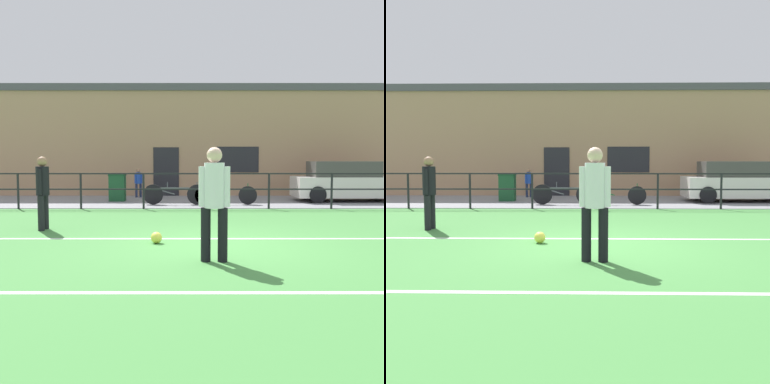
% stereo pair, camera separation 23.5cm
% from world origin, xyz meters
% --- Properties ---
extents(ground, '(60.00, 44.00, 0.04)m').
position_xyz_m(ground, '(0.00, 0.00, -0.02)').
color(ground, '#478C42').
extents(field_line_touchline, '(36.00, 0.11, 0.00)m').
position_xyz_m(field_line_touchline, '(0.00, 0.68, 0.00)').
color(field_line_touchline, white).
rests_on(field_line_touchline, ground).
extents(field_line_hash, '(36.00, 0.11, 0.00)m').
position_xyz_m(field_line_hash, '(0.00, -2.89, 0.00)').
color(field_line_hash, white).
rests_on(field_line_hash, ground).
extents(pavement_strip, '(48.00, 5.00, 0.02)m').
position_xyz_m(pavement_strip, '(0.00, 8.50, 0.01)').
color(pavement_strip, gray).
rests_on(pavement_strip, ground).
extents(perimeter_fence, '(36.07, 0.07, 1.15)m').
position_xyz_m(perimeter_fence, '(0.00, 6.00, 0.75)').
color(perimeter_fence, black).
rests_on(perimeter_fence, ground).
extents(clubhouse_facade, '(28.00, 2.56, 4.81)m').
position_xyz_m(clubhouse_facade, '(-0.00, 12.20, 2.41)').
color(clubhouse_facade, tan).
rests_on(clubhouse_facade, ground).
extents(player_goalkeeper, '(0.29, 0.45, 1.64)m').
position_xyz_m(player_goalkeeper, '(-3.79, 1.80, 0.93)').
color(player_goalkeeper, black).
rests_on(player_goalkeeper, ground).
extents(player_striker, '(0.48, 0.31, 1.76)m').
position_xyz_m(player_striker, '(-0.11, -1.28, 1.00)').
color(player_striker, black).
rests_on(player_striker, ground).
extents(soccer_ball_spare, '(0.21, 0.21, 0.21)m').
position_xyz_m(soccer_ball_spare, '(-1.12, 0.21, 0.11)').
color(soccer_ball_spare, '#E5E04C').
rests_on(soccer_ball_spare, ground).
extents(spectator_child, '(0.31, 0.21, 1.18)m').
position_xyz_m(spectator_child, '(-2.67, 10.15, 0.69)').
color(spectator_child, '#232D4C').
rests_on(spectator_child, pavement_strip).
extents(parked_car_red, '(4.02, 1.79, 1.49)m').
position_xyz_m(parked_car_red, '(5.36, 8.51, 0.73)').
color(parked_car_red, silver).
rests_on(parked_car_red, pavement_strip).
extents(bicycle_parked_0, '(2.16, 0.04, 0.74)m').
position_xyz_m(bicycle_parked_0, '(0.72, 7.20, 0.35)').
color(bicycle_parked_0, black).
rests_on(bicycle_parked_0, pavement_strip).
extents(bicycle_parked_1, '(2.22, 0.04, 0.79)m').
position_xyz_m(bicycle_parked_1, '(-1.04, 7.20, 0.38)').
color(bicycle_parked_1, black).
rests_on(bicycle_parked_1, pavement_strip).
extents(trash_bin_0, '(0.62, 0.52, 1.04)m').
position_xyz_m(trash_bin_0, '(-3.26, 8.50, 0.54)').
color(trash_bin_0, '#194C28').
rests_on(trash_bin_0, pavement_strip).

